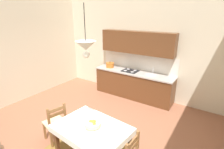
% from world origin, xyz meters
% --- Properties ---
extents(ground_plane, '(6.44, 6.06, 0.10)m').
position_xyz_m(ground_plane, '(0.00, 0.00, -0.05)').
color(ground_plane, '#935B42').
extents(wall_back, '(6.44, 0.12, 4.26)m').
position_xyz_m(wall_back, '(0.00, 2.79, 2.13)').
color(wall_back, beige).
rests_on(wall_back, ground_plane).
extents(wall_left, '(0.12, 6.06, 4.26)m').
position_xyz_m(wall_left, '(-2.98, 0.00, 2.13)').
color(wall_left, beige).
rests_on(wall_left, ground_plane).
extents(kitchen_cabinetry, '(2.71, 0.63, 2.20)m').
position_xyz_m(kitchen_cabinetry, '(0.02, 2.46, 0.86)').
color(kitchen_cabinetry, brown).
rests_on(kitchen_cabinetry, ground_plane).
extents(dining_table, '(1.42, 1.07, 0.75)m').
position_xyz_m(dining_table, '(0.66, -0.50, 0.62)').
color(dining_table, '#56331C').
rests_on(dining_table, ground_plane).
extents(dining_chair_tv_side, '(0.51, 0.51, 0.93)m').
position_xyz_m(dining_chair_tv_side, '(-0.38, -0.52, 0.44)').
color(dining_chair_tv_side, '#D1BC89').
rests_on(dining_chair_tv_side, ground_plane).
extents(fruit_bowl, '(0.30, 0.30, 0.12)m').
position_xyz_m(fruit_bowl, '(0.67, -0.49, 0.81)').
color(fruit_bowl, beige).
rests_on(fruit_bowl, dining_table).
extents(pendant_lamp, '(0.32, 0.32, 0.81)m').
position_xyz_m(pendant_lamp, '(0.66, -0.56, 2.24)').
color(pendant_lamp, black).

